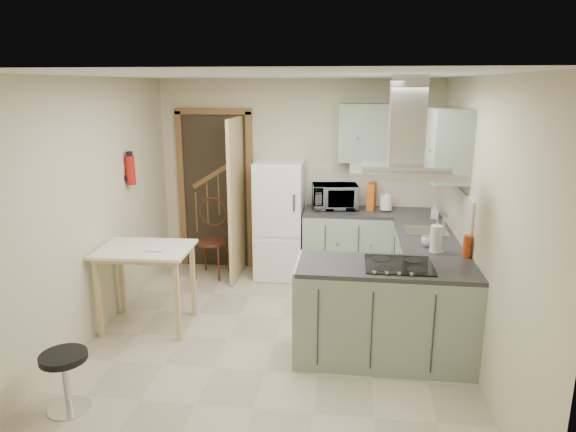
# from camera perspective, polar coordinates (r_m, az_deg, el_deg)

# --- Properties ---
(floor) EXTENTS (4.20, 4.20, 0.00)m
(floor) POSITION_cam_1_polar(r_m,az_deg,el_deg) (5.13, -1.51, -13.79)
(floor) COLOR #B6A98D
(floor) RESTS_ON ground
(ceiling) EXTENTS (4.20, 4.20, 0.00)m
(ceiling) POSITION_cam_1_polar(r_m,az_deg,el_deg) (4.52, -1.72, 15.38)
(ceiling) COLOR silver
(ceiling) RESTS_ON back_wall
(back_wall) EXTENTS (3.60, 0.00, 3.60)m
(back_wall) POSITION_cam_1_polar(r_m,az_deg,el_deg) (6.71, 1.11, 4.33)
(back_wall) COLOR beige
(back_wall) RESTS_ON floor
(left_wall) EXTENTS (0.00, 4.20, 4.20)m
(left_wall) POSITION_cam_1_polar(r_m,az_deg,el_deg) (5.25, -21.44, 0.48)
(left_wall) COLOR beige
(left_wall) RESTS_ON floor
(right_wall) EXTENTS (0.00, 4.20, 4.20)m
(right_wall) POSITION_cam_1_polar(r_m,az_deg,el_deg) (4.75, 20.40, -0.81)
(right_wall) COLOR beige
(right_wall) RESTS_ON floor
(doorway) EXTENTS (1.10, 0.12, 2.10)m
(doorway) POSITION_cam_1_polar(r_m,az_deg,el_deg) (6.91, -8.04, 2.81)
(doorway) COLOR brown
(doorway) RESTS_ON floor
(fridge) EXTENTS (0.60, 0.60, 1.50)m
(fridge) POSITION_cam_1_polar(r_m,az_deg,el_deg) (6.55, -0.93, -0.40)
(fridge) COLOR white
(fridge) RESTS_ON floor
(counter_back) EXTENTS (1.08, 0.60, 0.90)m
(counter_back) POSITION_cam_1_polar(r_m,az_deg,el_deg) (6.57, 6.54, -3.17)
(counter_back) COLOR #9EB2A0
(counter_back) RESTS_ON floor
(counter_right) EXTENTS (0.60, 1.95, 0.90)m
(counter_right) POSITION_cam_1_polar(r_m,az_deg,el_deg) (5.98, 14.55, -5.33)
(counter_right) COLOR #9EB2A0
(counter_right) RESTS_ON floor
(splashback) EXTENTS (1.68, 0.02, 0.50)m
(splashback) POSITION_cam_1_polar(r_m,az_deg,el_deg) (6.68, 9.32, 3.23)
(splashback) COLOR beige
(splashback) RESTS_ON counter_back
(wall_cabinet_back) EXTENTS (0.85, 0.35, 0.70)m
(wall_cabinet_back) POSITION_cam_1_polar(r_m,az_deg,el_deg) (6.42, 9.53, 9.09)
(wall_cabinet_back) COLOR #9EB2A0
(wall_cabinet_back) RESTS_ON back_wall
(wall_cabinet_right) EXTENTS (0.35, 0.90, 0.70)m
(wall_cabinet_right) POSITION_cam_1_polar(r_m,az_deg,el_deg) (5.43, 17.16, 7.72)
(wall_cabinet_right) COLOR #9EB2A0
(wall_cabinet_right) RESTS_ON right_wall
(peninsula) EXTENTS (1.55, 0.65, 0.90)m
(peninsula) POSITION_cam_1_polar(r_m,az_deg,el_deg) (4.73, 10.70, -10.51)
(peninsula) COLOR #9EB2A0
(peninsula) RESTS_ON floor
(hob) EXTENTS (0.58, 0.50, 0.01)m
(hob) POSITION_cam_1_polar(r_m,az_deg,el_deg) (4.57, 12.22, -5.33)
(hob) COLOR black
(hob) RESTS_ON peninsula
(extractor_hood) EXTENTS (0.90, 0.55, 0.10)m
(extractor_hood) POSITION_cam_1_polar(r_m,az_deg,el_deg) (4.37, 12.79, 4.79)
(extractor_hood) COLOR silver
(extractor_hood) RESTS_ON ceiling
(sink) EXTENTS (0.45, 0.40, 0.01)m
(sink) POSITION_cam_1_polar(r_m,az_deg,el_deg) (5.68, 15.05, -1.59)
(sink) COLOR silver
(sink) RESTS_ON counter_right
(fire_extinguisher) EXTENTS (0.10, 0.10, 0.32)m
(fire_extinguisher) POSITION_cam_1_polar(r_m,az_deg,el_deg) (5.96, -17.09, 4.87)
(fire_extinguisher) COLOR #B2140F
(fire_extinguisher) RESTS_ON left_wall
(drop_leaf_table) EXTENTS (0.93, 0.71, 0.85)m
(drop_leaf_table) POSITION_cam_1_polar(r_m,az_deg,el_deg) (5.45, -15.32, -7.66)
(drop_leaf_table) COLOR tan
(drop_leaf_table) RESTS_ON floor
(bentwood_chair) EXTENTS (0.46, 0.46, 0.92)m
(bentwood_chair) POSITION_cam_1_polar(r_m,az_deg,el_deg) (6.68, -8.53, -2.85)
(bentwood_chair) COLOR #4B2D19
(bentwood_chair) RESTS_ON floor
(stool) EXTENTS (0.42, 0.42, 0.47)m
(stool) POSITION_cam_1_polar(r_m,az_deg,el_deg) (4.43, -23.42, -16.51)
(stool) COLOR black
(stool) RESTS_ON floor
(microwave) EXTENTS (0.60, 0.45, 0.31)m
(microwave) POSITION_cam_1_polar(r_m,az_deg,el_deg) (6.49, 5.22, 2.17)
(microwave) COLOR black
(microwave) RESTS_ON counter_back
(kettle) EXTENTS (0.17, 0.17, 0.22)m
(kettle) POSITION_cam_1_polar(r_m,az_deg,el_deg) (6.46, 10.86, 1.52)
(kettle) COLOR white
(kettle) RESTS_ON counter_back
(cereal_box) EXTENTS (0.13, 0.23, 0.33)m
(cereal_box) POSITION_cam_1_polar(r_m,az_deg,el_deg) (6.52, 9.27, 2.20)
(cereal_box) COLOR #CB5617
(cereal_box) RESTS_ON counter_back
(soap_bottle) EXTENTS (0.10, 0.10, 0.19)m
(soap_bottle) POSITION_cam_1_polar(r_m,az_deg,el_deg) (6.23, 16.03, 0.57)
(soap_bottle) COLOR #A8A7B3
(soap_bottle) RESTS_ON counter_right
(paper_towel) EXTENTS (0.14, 0.14, 0.27)m
(paper_towel) POSITION_cam_1_polar(r_m,az_deg,el_deg) (4.97, 16.13, -2.41)
(paper_towel) COLOR silver
(paper_towel) RESTS_ON counter_right
(cup) EXTENTS (0.15, 0.15, 0.10)m
(cup) POSITION_cam_1_polar(r_m,az_deg,el_deg) (5.15, 15.27, -2.73)
(cup) COLOR white
(cup) RESTS_ON counter_right
(red_bottle) EXTENTS (0.10, 0.10, 0.21)m
(red_bottle) POSITION_cam_1_polar(r_m,az_deg,el_deg) (4.91, 19.28, -3.21)
(red_bottle) COLOR #BA3C10
(red_bottle) RESTS_ON peninsula
(book) EXTENTS (0.19, 0.24, 0.10)m
(book) POSITION_cam_1_polar(r_m,az_deg,el_deg) (5.24, -15.27, -3.01)
(book) COLOR #A2364A
(book) RESTS_ON drop_leaf_table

